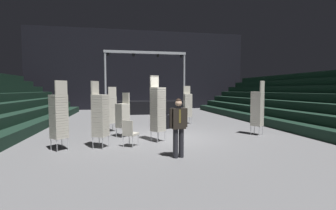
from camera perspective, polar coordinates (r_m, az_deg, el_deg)
ground_plane at (r=10.25m, az=0.03°, el=-7.91°), size 22.00×30.00×0.10m
arena_end_wall at (r=25.01m, az=-6.54°, el=8.25°), size 22.00×0.30×8.00m
bleacher_bank_right at (r=14.95m, az=32.56°, el=1.45°), size 5.25×24.00×3.15m
stage_riser at (r=20.39m, az=-5.49°, el=-0.22°), size 6.81×2.54×5.04m
man_with_tie at (r=7.06m, az=2.51°, el=-4.60°), size 0.57×0.28×1.75m
chair_stack_front_left at (r=9.26m, az=-2.44°, el=-0.85°), size 0.61×0.61×2.56m
chair_stack_front_right at (r=11.84m, az=-13.47°, el=-0.97°), size 0.60×0.60×2.14m
chair_stack_mid_left at (r=8.69m, az=-24.51°, el=-2.32°), size 0.62×0.62×2.31m
chair_stack_mid_right at (r=11.31m, az=20.47°, el=-0.68°), size 0.62×0.62×2.39m
chair_stack_mid_centre at (r=10.34m, az=-10.71°, el=-2.31°), size 0.62×0.62×1.88m
chair_stack_rear_left at (r=8.56m, az=-15.80°, el=-2.21°), size 0.60×0.60×2.31m
chair_stack_rear_right at (r=14.16m, az=4.68°, el=0.04°), size 0.44×0.44×2.22m
equipment_road_case at (r=12.43m, az=-1.07°, el=-4.02°), size 1.07×0.92×0.68m
loose_chair_near_man at (r=8.57m, az=-9.09°, el=-6.29°), size 0.61×0.61×0.95m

